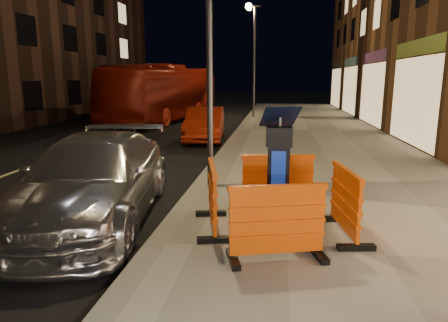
# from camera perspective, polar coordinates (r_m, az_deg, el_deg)

# --- Properties ---
(ground_plane) EXTENTS (120.00, 120.00, 0.00)m
(ground_plane) POSITION_cam_1_polar(r_m,az_deg,el_deg) (5.69, -9.59, -12.78)
(ground_plane) COLOR black
(ground_plane) RESTS_ON ground
(sidewalk) EXTENTS (6.00, 60.00, 0.15)m
(sidewalk) POSITION_cam_1_polar(r_m,az_deg,el_deg) (5.61, 22.01, -13.03)
(sidewalk) COLOR gray
(sidewalk) RESTS_ON ground
(kerb) EXTENTS (0.30, 60.00, 0.15)m
(kerb) POSITION_cam_1_polar(r_m,az_deg,el_deg) (5.66, -9.61, -12.09)
(kerb) COLOR slate
(kerb) RESTS_ON ground
(parking_kiosk) EXTENTS (0.63, 0.63, 1.71)m
(parking_kiosk) POSITION_cam_1_polar(r_m,az_deg,el_deg) (5.73, 7.75, -1.86)
(parking_kiosk) COLOR black
(parking_kiosk) RESTS_ON sidewalk
(barrier_front) EXTENTS (1.32, 0.81, 0.96)m
(barrier_front) POSITION_cam_1_polar(r_m,az_deg,el_deg) (4.94, 7.64, -8.74)
(barrier_front) COLOR #EA4F08
(barrier_front) RESTS_ON sidewalk
(barrier_back) EXTENTS (1.28, 0.66, 0.96)m
(barrier_back) POSITION_cam_1_polar(r_m,az_deg,el_deg) (6.75, 7.65, -3.09)
(barrier_back) COLOR #EA4F08
(barrier_back) RESTS_ON sidewalk
(barrier_kerbside) EXTENTS (0.76, 1.31, 0.96)m
(barrier_kerbside) POSITION_cam_1_polar(r_m,az_deg,el_deg) (5.91, -1.65, -5.17)
(barrier_kerbside) COLOR #EA4F08
(barrier_kerbside) RESTS_ON sidewalk
(barrier_bldgside) EXTENTS (0.68, 1.29, 0.96)m
(barrier_bldgside) POSITION_cam_1_polar(r_m,az_deg,el_deg) (5.92, 16.92, -5.65)
(barrier_bldgside) COLOR #EA4F08
(barrier_bldgside) RESTS_ON sidewalk
(car_silver) EXTENTS (2.56, 5.02, 1.39)m
(car_silver) POSITION_cam_1_polar(r_m,az_deg,el_deg) (7.19, -17.69, -7.85)
(car_silver) COLOR #B2B2B7
(car_silver) RESTS_ON ground
(car_red) EXTENTS (1.66, 3.89, 1.25)m
(car_red) POSITION_cam_1_polar(r_m,az_deg,el_deg) (15.31, -2.71, 2.98)
(car_red) COLOR #A5240E
(car_red) RESTS_ON ground
(bus_doubledecker) EXTENTS (3.88, 11.10, 3.03)m
(bus_doubledecker) POSITION_cam_1_polar(r_m,az_deg,el_deg) (22.68, -8.23, 5.76)
(bus_doubledecker) COLOR maroon
(bus_doubledecker) RESTS_ON ground
(street_lamp_mid) EXTENTS (0.12, 0.12, 6.00)m
(street_lamp_mid) POSITION_cam_1_polar(r_m,az_deg,el_deg) (8.08, -2.10, 17.48)
(street_lamp_mid) COLOR #3F3F44
(street_lamp_mid) RESTS_ON sidewalk
(street_lamp_far) EXTENTS (0.12, 0.12, 6.00)m
(street_lamp_far) POSITION_cam_1_polar(r_m,az_deg,el_deg) (22.98, 4.33, 13.79)
(street_lamp_far) COLOR #3F3F44
(street_lamp_far) RESTS_ON sidewalk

